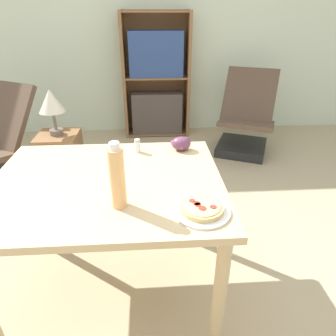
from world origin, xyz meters
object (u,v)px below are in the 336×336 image
grape_bunch (181,143)px  drink_bottle (117,178)px  salt_shaker (137,146)px  bookshelf (156,82)px  lounge_chair_far (245,127)px  table_lamp (51,103)px  pizza_on_plate (202,209)px  side_table (62,162)px

grape_bunch → drink_bottle: bearing=-119.9°
salt_shaker → bookshelf: bearing=85.4°
lounge_chair_far → table_lamp: 2.07m
drink_bottle → lounge_chair_far: (1.22, 2.12, -0.59)m
pizza_on_plate → grape_bunch: bearing=92.1°
grape_bunch → side_table: 1.39m
grape_bunch → bookshelf: 2.18m
salt_shaker → side_table: bearing=129.4°
table_lamp → bookshelf: bearing=55.8°
pizza_on_plate → salt_shaker: bearing=114.5°
grape_bunch → salt_shaker: (-0.25, -0.01, -0.00)m
salt_shaker → table_lamp: 1.13m
lounge_chair_far → bookshelf: bearing=172.1°
pizza_on_plate → drink_bottle: drink_bottle is taller
bookshelf → side_table: (-0.89, -1.31, -0.41)m
drink_bottle → salt_shaker: bearing=83.3°
salt_shaker → table_lamp: size_ratio=0.21×
bookshelf → table_lamp: bookshelf is taller
pizza_on_plate → bookshelf: size_ratio=0.16×
salt_shaker → lounge_chair_far: size_ratio=0.08×
pizza_on_plate → salt_shaker: (-0.27, 0.59, 0.02)m
grape_bunch → lounge_chair_far: bearing=60.0°
table_lamp → grape_bunch: bearing=-41.7°
salt_shaker → bookshelf: bookshelf is taller
grape_bunch → salt_shaker: size_ratio=1.48×
table_lamp → pizza_on_plate: bearing=-56.0°
pizza_on_plate → drink_bottle: 0.36m
side_table → grape_bunch: bearing=-41.7°
drink_bottle → side_table: bearing=115.0°
drink_bottle → table_lamp: 1.55m
grape_bunch → drink_bottle: size_ratio=0.41×
grape_bunch → lounge_chair_far: 1.88m
pizza_on_plate → grape_bunch: (-0.02, 0.61, 0.03)m
pizza_on_plate → drink_bottle: (-0.33, 0.07, 0.12)m
lounge_chair_far → side_table: lounge_chair_far is taller
drink_bottle → table_lamp: size_ratio=0.75×
pizza_on_plate → grape_bunch: size_ratio=2.02×
salt_shaker → lounge_chair_far: bearing=53.9°
salt_shaker → lounge_chair_far: (1.16, 1.59, -0.49)m
grape_bunch → bookshelf: bearing=91.9°
drink_bottle → bookshelf: (0.24, 2.71, -0.21)m
grape_bunch → side_table: bearing=138.3°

